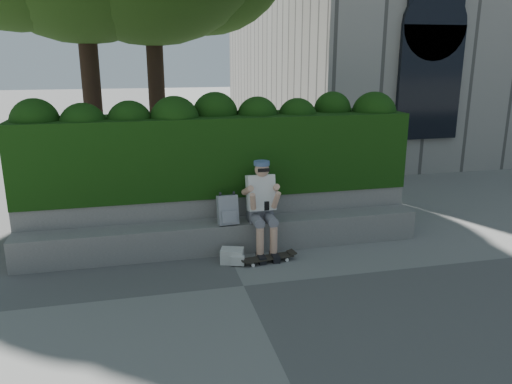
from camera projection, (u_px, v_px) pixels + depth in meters
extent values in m
plane|color=slate|center=(244.00, 286.00, 6.36)|extent=(80.00, 80.00, 0.00)
cube|color=gray|center=(226.00, 236.00, 7.47)|extent=(6.00, 0.45, 0.45)
cube|color=gray|center=(221.00, 217.00, 7.87)|extent=(6.00, 0.50, 0.75)
cube|color=black|center=(217.00, 153.00, 7.83)|extent=(6.00, 1.00, 1.20)
cylinder|color=black|center=(158.00, 108.00, 11.09)|extent=(0.36, 0.36, 3.42)
cylinder|color=black|center=(94.00, 113.00, 10.79)|extent=(0.39, 0.39, 3.26)
cube|color=slate|center=(260.00, 213.00, 7.45)|extent=(0.36, 0.26, 0.22)
cube|color=silver|center=(261.00, 193.00, 7.29)|extent=(0.40, 0.32, 0.55)
sphere|color=tan|center=(262.00, 170.00, 7.13)|extent=(0.21, 0.21, 0.21)
cylinder|color=#465E81|center=(262.00, 163.00, 7.12)|extent=(0.23, 0.23, 0.06)
cube|color=black|center=(267.00, 206.00, 6.99)|extent=(0.07, 0.02, 0.13)
cylinder|color=tan|center=(260.00, 244.00, 7.09)|extent=(0.11, 0.11, 0.47)
cylinder|color=tan|center=(274.00, 243.00, 7.14)|extent=(0.11, 0.11, 0.47)
cube|color=black|center=(261.00, 258.00, 7.09)|extent=(0.10, 0.26, 0.10)
cube|color=black|center=(275.00, 257.00, 7.13)|extent=(0.10, 0.26, 0.10)
cube|color=black|center=(268.00, 258.00, 7.07)|extent=(0.76, 0.29, 0.02)
cylinder|color=silver|center=(253.00, 265.00, 6.92)|extent=(0.06, 0.03, 0.05)
cylinder|color=silver|center=(249.00, 261.00, 7.06)|extent=(0.06, 0.03, 0.05)
cylinder|color=silver|center=(287.00, 260.00, 7.10)|extent=(0.06, 0.03, 0.05)
cylinder|color=silver|center=(282.00, 256.00, 7.24)|extent=(0.06, 0.03, 0.05)
cube|color=#B4B5B9|center=(228.00, 210.00, 7.26)|extent=(0.30, 0.17, 0.43)
cube|color=beige|center=(232.00, 256.00, 7.05)|extent=(0.37, 0.31, 0.20)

